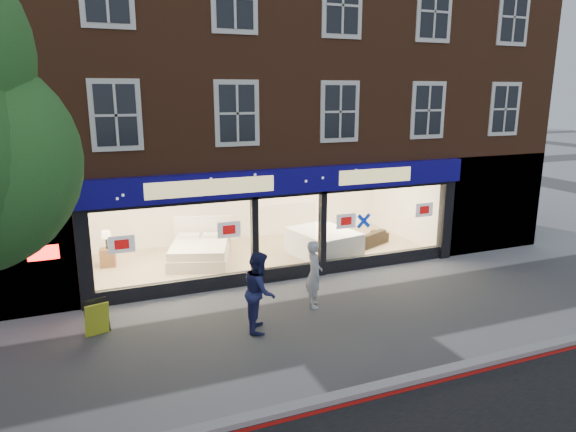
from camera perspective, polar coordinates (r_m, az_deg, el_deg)
ground at (r=12.61m, az=5.50°, el=-11.52°), size 120.00×120.00×0.00m
kerb_line at (r=10.29m, az=13.88°, el=-18.04°), size 60.00×0.10×0.01m
kerb_stone at (r=10.40m, az=13.23°, el=-17.29°), size 60.00×0.25×0.12m
showroom_floor at (r=17.08m, az=-2.64°, el=-4.44°), size 11.00×4.50×0.10m
building at (r=17.88m, az=-4.82°, el=17.84°), size 19.00×8.26×10.30m
display_bed at (r=16.49m, az=-9.79°, el=-3.84°), size 2.42×2.66×1.25m
bedside_table at (r=16.82m, az=-19.39°, el=-4.35°), size 0.50×0.50×0.55m
mattress_stack at (r=16.86m, az=3.96°, el=-3.01°), size 2.07×2.43×0.85m
sofa at (r=18.19m, az=8.81°, el=-2.46°), size 1.86×1.35×0.51m
a_board at (r=12.50m, az=-20.47°, el=-10.55°), size 0.59×0.45×0.81m
pedestrian_grey at (r=13.06m, az=2.94°, el=-6.44°), size 0.57×0.72×1.73m
pedestrian_blue at (r=11.81m, az=-3.17°, el=-8.34°), size 0.96×1.09×1.86m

